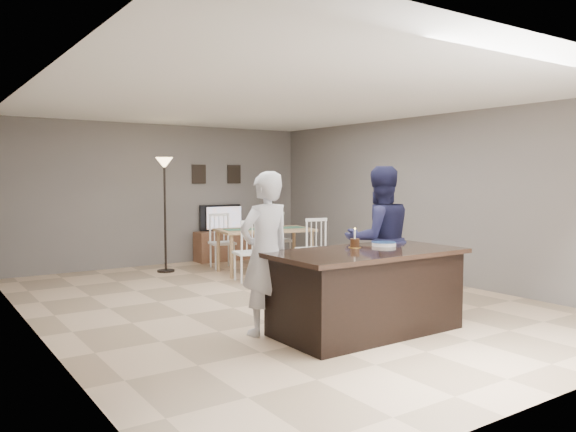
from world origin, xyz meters
TOP-DOWN VIEW (x-y plane):
  - floor at (0.00, 0.00)m, footprint 8.00×8.00m
  - room_shell at (0.00, 0.00)m, footprint 8.00×8.00m
  - kitchen_island at (0.00, -1.80)m, footprint 2.15×1.10m
  - tv_console at (1.20, 3.77)m, footprint 1.20×0.40m
  - television at (1.20, 3.84)m, footprint 0.91×0.12m
  - tv_screen_glow at (1.20, 3.76)m, footprint 0.78×0.00m
  - picture_frames at (1.15, 3.98)m, footprint 1.10×0.02m
  - doorway at (-2.99, -2.30)m, footprint 0.00×2.10m
  - woman at (-0.95, -1.25)m, footprint 0.68×0.49m
  - man at (0.72, -1.25)m, footprint 1.06×0.94m
  - birthday_cake at (0.05, -1.55)m, footprint 0.14×0.14m
  - plate_stack at (0.42, -1.63)m, footprint 0.28×0.28m
  - dining_table at (1.14, 2.11)m, footprint 1.89×2.12m
  - floor_lamp at (-0.32, 3.12)m, footprint 0.31×0.31m

SIDE VIEW (x-z plane):
  - floor at x=0.00m, z-range 0.00..0.00m
  - tv_console at x=1.20m, z-range 0.00..0.60m
  - kitchen_island at x=0.00m, z-range 0.00..0.90m
  - dining_table at x=1.14m, z-range 0.14..1.15m
  - television at x=1.20m, z-range 0.60..1.13m
  - tv_screen_glow at x=1.20m, z-range 0.48..1.26m
  - woman at x=-0.95m, z-range 0.00..1.75m
  - man at x=0.72m, z-range 0.00..1.83m
  - plate_stack at x=0.42m, z-range 0.90..0.94m
  - birthday_cake at x=0.05m, z-range 0.84..1.06m
  - doorway at x=-2.99m, z-range -0.07..2.58m
  - floor_lamp at x=-0.32m, z-range 0.56..2.60m
  - room_shell at x=0.00m, z-range -2.32..5.68m
  - picture_frames at x=1.15m, z-range 1.56..1.94m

